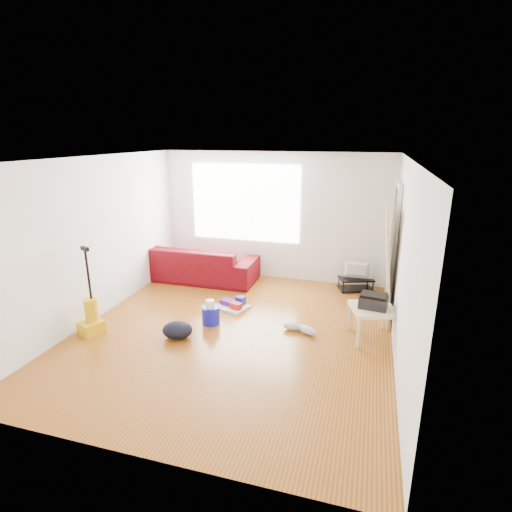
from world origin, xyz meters
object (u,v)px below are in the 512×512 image
(tv_stand, at_px, (356,284))
(bucket, at_px, (211,323))
(side_table, at_px, (372,312))
(cleaning_tray, at_px, (233,305))
(backpack, at_px, (178,338))
(sofa, at_px, (199,279))
(vacuum, at_px, (91,317))

(tv_stand, height_order, bucket, tv_stand)
(side_table, distance_m, cleaning_tray, 2.30)
(side_table, relative_size, bucket, 2.63)
(backpack, bearing_deg, bucket, 52.59)
(tv_stand, bearing_deg, backpack, -152.10)
(sofa, height_order, tv_stand, sofa)
(sofa, height_order, backpack, sofa)
(side_table, distance_m, bucket, 2.42)
(bucket, height_order, backpack, bucket)
(backpack, bearing_deg, side_table, 5.89)
(tv_stand, height_order, backpack, tv_stand)
(tv_stand, xyz_separation_m, vacuum, (-3.65, -2.80, 0.12))
(sofa, relative_size, cleaning_tray, 3.90)
(bucket, bearing_deg, cleaning_tray, 77.91)
(sofa, height_order, side_table, side_table)
(sofa, bearing_deg, cleaning_tray, 135.07)
(bucket, xyz_separation_m, cleaning_tray, (0.14, 0.64, 0.05))
(bucket, bearing_deg, tv_stand, 44.57)
(tv_stand, xyz_separation_m, bucket, (-2.08, -2.04, -0.12))
(bucket, height_order, cleaning_tray, cleaning_tray)
(cleaning_tray, distance_m, vacuum, 2.21)
(tv_stand, relative_size, bucket, 2.54)
(vacuum, bearing_deg, side_table, 33.10)
(tv_stand, height_order, vacuum, vacuum)
(sofa, relative_size, side_table, 3.25)
(sofa, xyz_separation_m, backpack, (0.72, -2.33, 0.00))
(cleaning_tray, bearing_deg, tv_stand, 35.98)
(sofa, relative_size, bucket, 8.53)
(cleaning_tray, bearing_deg, vacuum, -140.96)
(tv_stand, bearing_deg, sofa, 165.11)
(sofa, distance_m, bucket, 2.04)
(side_table, height_order, vacuum, vacuum)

